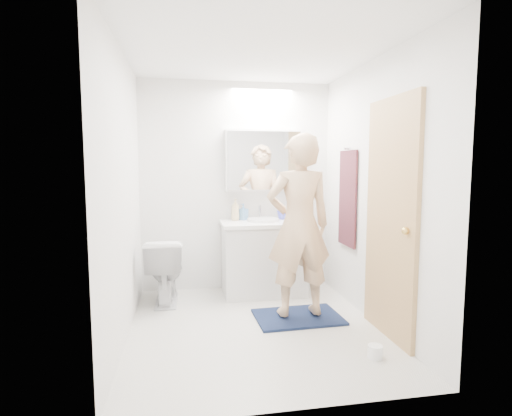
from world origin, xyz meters
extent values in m
plane|color=silver|center=(0.00, 0.00, 0.00)|extent=(2.50, 2.50, 0.00)
plane|color=white|center=(0.00, 0.00, 2.40)|extent=(2.50, 2.50, 0.00)
plane|color=white|center=(0.00, 1.25, 1.20)|extent=(2.50, 0.00, 2.50)
plane|color=white|center=(0.00, -1.25, 1.20)|extent=(2.50, 0.00, 2.50)
plane|color=white|center=(-1.10, 0.00, 1.20)|extent=(0.00, 2.50, 2.50)
plane|color=white|center=(1.10, 0.00, 1.20)|extent=(0.00, 2.50, 2.50)
cube|color=silver|center=(0.26, 0.96, 0.39)|extent=(0.90, 0.55, 0.78)
cube|color=white|center=(0.26, 0.96, 0.80)|extent=(0.95, 0.58, 0.04)
cylinder|color=silver|center=(0.26, 0.99, 0.84)|extent=(0.36, 0.36, 0.03)
cylinder|color=silver|center=(0.26, 1.19, 0.90)|extent=(0.02, 0.02, 0.16)
cube|color=white|center=(0.30, 1.18, 1.50)|extent=(0.88, 0.14, 0.70)
cube|color=silver|center=(0.30, 1.10, 1.50)|extent=(0.84, 0.01, 0.66)
imported|color=white|center=(-0.82, 0.85, 0.35)|extent=(0.40, 0.69, 0.69)
cube|color=#121E3B|center=(0.44, 0.15, 0.01)|extent=(0.82, 0.58, 0.02)
imported|color=#D6AC80|center=(0.44, 0.15, 0.89)|extent=(0.63, 0.43, 1.68)
cube|color=tan|center=(1.08, -0.35, 1.00)|extent=(0.04, 0.80, 2.00)
sphere|color=gold|center=(1.04, -0.65, 0.95)|extent=(0.06, 0.06, 0.06)
cube|color=black|center=(1.08, 0.55, 1.10)|extent=(0.02, 0.42, 1.00)
cylinder|color=silver|center=(1.07, 0.55, 1.62)|extent=(0.07, 0.02, 0.02)
imported|color=#D0B986|center=(-0.04, 1.11, 0.94)|extent=(0.12, 0.12, 0.25)
imported|color=#5D92C8|center=(0.06, 1.15, 0.91)|extent=(0.12, 0.12, 0.19)
imported|color=#464DD4|center=(0.51, 1.12, 0.87)|extent=(0.15, 0.15, 0.10)
cylinder|color=white|center=(0.79, -0.73, 0.05)|extent=(0.11, 0.11, 0.10)
camera|label=1|loc=(-0.61, -3.42, 1.44)|focal=28.32mm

